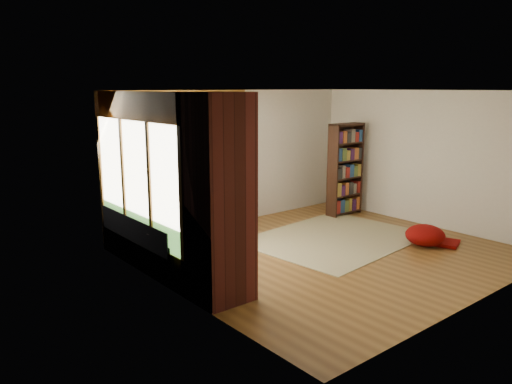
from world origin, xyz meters
TOP-DOWN VIEW (x-y plane):
  - floor at (0.00, 0.00)m, footprint 5.50×5.50m
  - ceiling at (0.00, 0.00)m, footprint 5.50×5.50m
  - wall_back at (0.00, 2.50)m, footprint 5.50×0.04m
  - wall_front at (0.00, -2.50)m, footprint 5.50×0.04m
  - wall_left at (-2.75, 0.00)m, footprint 0.04×5.00m
  - wall_right at (2.75, 0.00)m, footprint 0.04×5.00m
  - windows_back at (-1.20, 2.47)m, footprint 2.82×0.10m
  - windows_left at (-2.72, 1.20)m, footprint 0.10×2.62m
  - roller_blind at (-2.69, 2.03)m, footprint 0.03×0.72m
  - brick_chimney at (-2.40, -0.35)m, footprint 0.70×0.70m
  - sectional_sofa at (-1.95, 1.70)m, footprint 2.20×2.20m
  - area_rug at (0.69, 0.45)m, footprint 3.24×2.61m
  - bookshelf at (2.14, 1.50)m, footprint 0.83×0.28m
  - pouf at (1.58, -0.79)m, footprint 0.80×0.80m
  - dog_tan at (-1.82, 1.55)m, footprint 1.07×0.76m
  - dog_brindle at (-1.90, 0.94)m, footprint 0.85×0.98m
  - throw_pillows at (-1.92, 1.85)m, footprint 1.98×1.68m

SIDE VIEW (x-z plane):
  - floor at x=0.00m, z-range 0.00..0.00m
  - area_rug at x=0.69m, z-range 0.00..0.01m
  - pouf at x=1.58m, z-range 0.01..0.37m
  - sectional_sofa at x=-1.95m, z-range -0.10..0.70m
  - dog_brindle at x=-1.90m, z-range 0.54..1.01m
  - throw_pillows at x=-1.92m, z-range 0.57..1.02m
  - dog_tan at x=-1.82m, z-range 0.54..1.08m
  - bookshelf at x=2.14m, z-range 0.00..1.93m
  - wall_back at x=0.00m, z-range 0.00..2.60m
  - wall_front at x=0.00m, z-range 0.00..2.60m
  - wall_left at x=-2.75m, z-range 0.00..2.60m
  - wall_right at x=2.75m, z-range 0.00..2.60m
  - brick_chimney at x=-2.40m, z-range 0.00..2.60m
  - windows_back at x=-1.20m, z-range 0.40..2.30m
  - windows_left at x=-2.72m, z-range 0.40..2.30m
  - roller_blind at x=-2.69m, z-range 1.30..2.20m
  - ceiling at x=0.00m, z-range 2.60..2.60m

